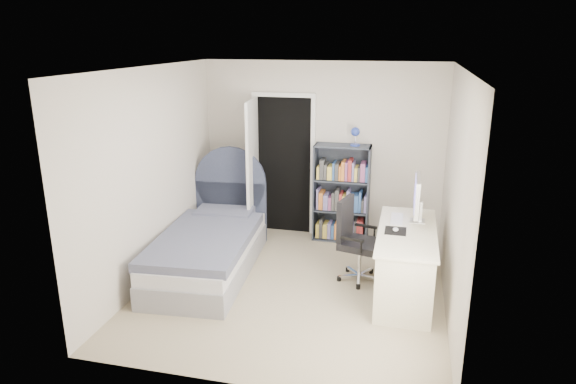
% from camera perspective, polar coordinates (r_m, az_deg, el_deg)
% --- Properties ---
extents(room_shell, '(3.50, 3.70, 2.60)m').
position_cam_1_polar(room_shell, '(5.62, 0.61, 0.76)').
color(room_shell, gray).
rests_on(room_shell, ground).
extents(door, '(0.92, 0.83, 2.06)m').
position_cam_1_polar(door, '(7.28, -2.71, 2.77)').
color(door, black).
rests_on(door, ground).
extents(bed, '(1.19, 2.28, 1.36)m').
position_cam_1_polar(bed, '(6.51, -8.62, -5.93)').
color(bed, gray).
rests_on(bed, ground).
extents(nightstand, '(0.44, 0.44, 0.64)m').
position_cam_1_polar(nightstand, '(7.72, -7.24, -1.26)').
color(nightstand, '#CFB77F').
rests_on(nightstand, ground).
extents(floor_lamp, '(0.21, 0.21, 1.50)m').
position_cam_1_polar(floor_lamp, '(7.30, -4.47, -0.71)').
color(floor_lamp, silver).
rests_on(floor_lamp, ground).
extents(bookcase, '(0.77, 0.33, 1.64)m').
position_cam_1_polar(bookcase, '(7.29, 6.05, -0.59)').
color(bookcase, '#363C49').
rests_on(bookcase, ground).
extents(desk, '(0.63, 1.58, 1.29)m').
position_cam_1_polar(desk, '(5.95, 12.92, -7.24)').
color(desk, '#F4ECCC').
rests_on(desk, ground).
extents(office_chair, '(0.55, 0.56, 1.00)m').
position_cam_1_polar(office_chair, '(6.15, 7.35, -4.85)').
color(office_chair, silver).
rests_on(office_chair, ground).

